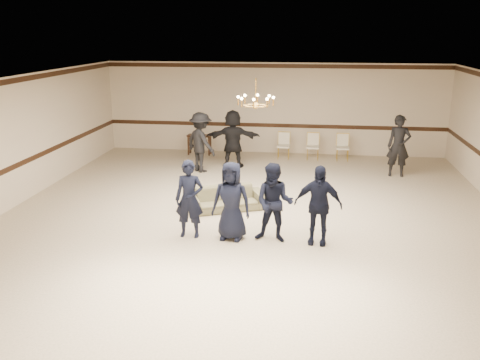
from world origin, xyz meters
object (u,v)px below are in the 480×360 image
at_px(chandelier, 256,92).
at_px(settee, 226,198).
at_px(adult_left, 201,142).
at_px(adult_mid, 233,139).
at_px(console_table, 200,145).
at_px(boy_a, 189,199).
at_px(boy_d, 318,205).
at_px(boy_b, 231,201).
at_px(banquet_chair_right, 343,148).
at_px(banquet_chair_left, 284,146).
at_px(banquet_chair_mid, 313,147).
at_px(boy_c, 274,203).
at_px(adult_right, 399,146).

xyz_separation_m(chandelier, settee, (-0.68, -0.28, -2.59)).
xyz_separation_m(adult_left, adult_mid, (0.90, 0.70, 0.00)).
bearing_deg(console_table, adult_mid, -43.82).
xyz_separation_m(boy_a, boy_d, (2.70, 0.00, 0.00)).
distance_m(boy_b, console_table, 7.84).
relative_size(adult_left, banquet_chair_right, 2.10).
xyz_separation_m(boy_d, banquet_chair_left, (-1.10, 7.27, -0.40)).
height_order(banquet_chair_mid, console_table, banquet_chair_mid).
bearing_deg(banquet_chair_left, boy_d, -77.71).
xyz_separation_m(boy_d, adult_mid, (-2.66, 5.93, 0.09)).
bearing_deg(console_table, chandelier, -61.16).
bearing_deg(banquet_chair_mid, banquet_chair_right, 4.34).
height_order(banquet_chair_left, banquet_chair_right, same).
bearing_deg(boy_c, adult_left, 124.44).
relative_size(adult_left, adult_mid, 1.00).
bearing_deg(console_table, banquet_chair_right, 0.95).
xyz_separation_m(boy_d, adult_right, (2.44, 5.53, 0.09)).
distance_m(chandelier, boy_a, 3.15).
height_order(adult_mid, banquet_chair_right, adult_mid).
relative_size(settee, adult_left, 1.03).
height_order(boy_d, banquet_chair_left, boy_d).
distance_m(settee, adult_left, 3.72).
bearing_deg(adult_right, console_table, 166.70).
height_order(chandelier, boy_d, chandelier).
xyz_separation_m(adult_mid, adult_right, (5.10, -0.40, 0.00)).
bearing_deg(adult_mid, settee, 90.69).
xyz_separation_m(boy_d, adult_left, (-3.56, 5.23, 0.09)).
relative_size(adult_mid, banquet_chair_right, 2.10).
relative_size(adult_right, banquet_chair_mid, 2.10).
xyz_separation_m(boy_c, adult_mid, (-1.76, 5.93, 0.09)).
xyz_separation_m(chandelier, adult_mid, (-1.13, 3.82, -1.94)).
height_order(adult_left, adult_right, same).
bearing_deg(chandelier, banquet_chair_right, 64.86).
relative_size(boy_c, settee, 0.88).
relative_size(boy_a, adult_right, 0.90).
relative_size(banquet_chair_mid, console_table, 1.06).
height_order(boy_b, adult_right, adult_right).
bearing_deg(banquet_chair_left, banquet_chair_mid, 3.66).
bearing_deg(console_table, boy_c, -63.55).
height_order(settee, banquet_chair_left, banquet_chair_left).
distance_m(boy_a, boy_d, 2.70).
bearing_deg(boy_d, console_table, 124.65).
height_order(chandelier, boy_b, chandelier).
bearing_deg(boy_b, settee, 109.33).
relative_size(banquet_chair_mid, banquet_chair_right, 1.00).
bearing_deg(banquet_chair_left, adult_left, -136.58).
distance_m(boy_a, banquet_chair_mid, 7.73).
relative_size(chandelier, adult_left, 0.50).
relative_size(boy_c, console_table, 2.00).
bearing_deg(adult_mid, banquet_chair_right, -164.87).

